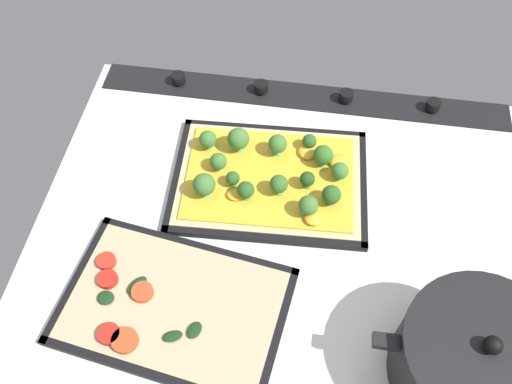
{
  "coord_description": "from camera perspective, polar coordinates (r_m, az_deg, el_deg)",
  "views": [
    {
      "loc": [
        -1.85,
        46.86,
        79.03
      ],
      "look_at": [
        5.39,
        -2.39,
        5.97
      ],
      "focal_mm": 37.77,
      "sensor_mm": 36.0,
      "label": 1
    }
  ],
  "objects": [
    {
      "name": "cooking_pot",
      "position": [
        0.82,
        22.11,
        -16.35
      ],
      "size": [
        28.48,
        21.7,
        14.13
      ],
      "color": "black",
      "rests_on": "ground_plane"
    },
    {
      "name": "baking_tray_back",
      "position": [
        0.86,
        -8.61,
        -11.91
      ],
      "size": [
        37.02,
        27.35,
        1.3
      ],
      "color": "black",
      "rests_on": "ground_plane"
    },
    {
      "name": "baking_tray_front",
      "position": [
        0.97,
        1.43,
        1.12
      ],
      "size": [
        35.69,
        26.7,
        1.3
      ],
      "color": "black",
      "rests_on": "ground_plane"
    },
    {
      "name": "broccoli_pizza",
      "position": [
        0.95,
        1.54,
        1.81
      ],
      "size": [
        33.17,
        24.18,
        6.19
      ],
      "color": "#D3B77F",
      "rests_on": "baking_tray_front"
    },
    {
      "name": "veggie_pizza_back",
      "position": [
        0.85,
        -9.25,
        -11.73
      ],
      "size": [
        34.3,
        24.63,
        1.9
      ],
      "color": "tan",
      "rests_on": "baking_tray_back"
    },
    {
      "name": "ground_plane",
      "position": [
        0.93,
        3.07,
        -4.19
      ],
      "size": [
        85.08,
        68.5,
        3.0
      ],
      "primitive_type": "cube",
      "color": "silver"
    },
    {
      "name": "stove_control_panel",
      "position": [
        1.1,
        4.99,
        10.17
      ],
      "size": [
        81.68,
        7.0,
        2.6
      ],
      "color": "black",
      "rests_on": "ground_plane"
    }
  ]
}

